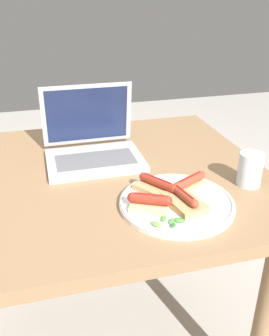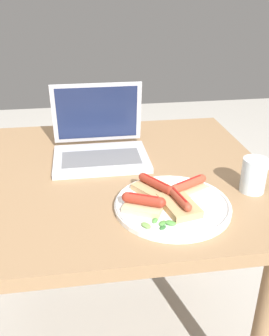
{
  "view_description": "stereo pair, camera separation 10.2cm",
  "coord_description": "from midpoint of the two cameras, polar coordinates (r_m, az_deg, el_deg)",
  "views": [
    {
      "loc": [
        -0.16,
        -1.0,
        1.22
      ],
      "look_at": [
        0.08,
        -0.11,
        0.76
      ],
      "focal_mm": 40.0,
      "sensor_mm": 36.0,
      "label": 1
    },
    {
      "loc": [
        -0.06,
        -1.02,
        1.22
      ],
      "look_at": [
        0.08,
        -0.11,
        0.76
      ],
      "focal_mm": 40.0,
      "sensor_mm": 36.0,
      "label": 2
    }
  ],
  "objects": [
    {
      "name": "ground_plane",
      "position": [
        1.58,
        -1.8,
        -23.8
      ],
      "size": [
        6.0,
        6.0,
        0.0
      ],
      "primitive_type": "plane",
      "color": "#B7B2A8"
    },
    {
      "name": "desk",
      "position": [
        1.18,
        -2.21,
        -4.67
      ],
      "size": [
        1.01,
        0.87,
        0.7
      ],
      "color": "#93704C",
      "rests_on": "ground_plane"
    },
    {
      "name": "laptop",
      "position": [
        1.22,
        -2.83,
        3.47
      ],
      "size": [
        0.3,
        0.25,
        0.23
      ],
      "color": "#B7B7BC",
      "rests_on": "desk"
    },
    {
      "name": "plate",
      "position": [
        0.96,
        8.87,
        -5.66
      ],
      "size": [
        0.3,
        0.3,
        0.02
      ],
      "color": "white",
      "rests_on": "desk"
    },
    {
      "name": "sausage_toast_left",
      "position": [
        0.94,
        9.95,
        -5.45
      ],
      "size": [
        0.1,
        0.13,
        0.04
      ],
      "rotation": [
        0.0,
        0.0,
        1.78
      ],
      "color": "tan",
      "rests_on": "plate"
    },
    {
      "name": "sausage_toast_middle",
      "position": [
        0.99,
        6.24,
        -3.11
      ],
      "size": [
        0.13,
        0.14,
        0.04
      ],
      "rotation": [
        0.0,
        0.0,
        2.15
      ],
      "color": "tan",
      "rests_on": "plate"
    },
    {
      "name": "sausage_toast_right",
      "position": [
        0.92,
        4.58,
        -5.46
      ],
      "size": [
        0.11,
        0.1,
        0.04
      ],
      "rotation": [
        0.0,
        0.0,
        5.83
      ],
      "color": "#D6B784",
      "rests_on": "plate"
    },
    {
      "name": "sausage_toast_extra",
      "position": [
        1.01,
        11.1,
        -2.85
      ],
      "size": [
        0.12,
        0.1,
        0.04
      ],
      "rotation": [
        0.0,
        0.0,
        3.64
      ],
      "color": "#D6B784",
      "rests_on": "plate"
    },
    {
      "name": "salad_pile",
      "position": [
        0.88,
        7.16,
        -8.52
      ],
      "size": [
        0.09,
        0.05,
        0.01
      ],
      "color": "#4C8E3D",
      "rests_on": "plate"
    },
    {
      "name": "drinking_glass",
      "position": [
        1.08,
        20.34,
        -1.1
      ],
      "size": [
        0.07,
        0.07,
        0.1
      ],
      "color": "silver",
      "rests_on": "desk"
    }
  ]
}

